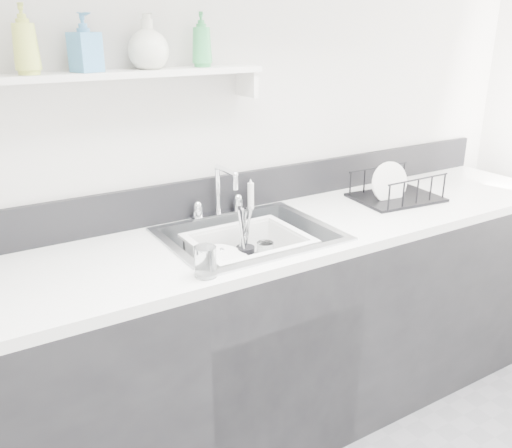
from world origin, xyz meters
TOP-DOWN VIEW (x-y plane):
  - room_shell at (0.00, 0.39)m, footprint 3.50×3.00m
  - counter_run at (0.00, 1.19)m, footprint 3.20×0.62m
  - backsplash at (0.00, 1.49)m, footprint 3.20×0.02m
  - sink at (0.00, 1.19)m, footprint 0.64×0.52m
  - faucet at (0.00, 1.44)m, footprint 0.26×0.18m
  - side_sprayer at (0.16, 1.44)m, footprint 0.03×0.03m
  - wall_shelf at (-0.35, 1.42)m, footprint 1.00×0.16m
  - wash_tub at (-0.01, 1.17)m, footprint 0.48×0.41m
  - plate_stack at (-0.12, 1.16)m, footprint 0.28×0.28m
  - utensil_cup at (-0.00, 1.22)m, footprint 0.07×0.07m
  - ladle at (-0.05, 1.19)m, footprint 0.28×0.29m
  - tumbler_in_tub at (0.08, 1.21)m, footprint 0.07×0.07m
  - tumbler_counter at (-0.31, 0.95)m, footprint 0.09×0.09m
  - dish_rack at (0.81, 1.23)m, footprint 0.41×0.32m
  - bowl_small at (0.10, 1.14)m, footprint 0.11×0.11m
  - soap_bottle_a at (-0.68, 1.40)m, footprint 0.08×0.08m
  - soap_bottle_b at (-0.49, 1.41)m, footprint 0.11×0.11m
  - soap_bottle_c at (-0.27, 1.42)m, footprint 0.16×0.16m
  - soap_bottle_d at (-0.07, 1.41)m, footprint 0.10×0.10m

SIDE VIEW (x-z plane):
  - counter_run at x=0.00m, z-range 0.00..0.92m
  - bowl_small at x=0.10m, z-range 0.77..0.80m
  - plate_stack at x=-0.12m, z-range 0.74..0.85m
  - ladle at x=-0.05m, z-range 0.77..0.85m
  - tumbler_in_tub at x=0.08m, z-range 0.77..0.86m
  - utensil_cup at x=0.00m, z-range 0.70..0.95m
  - sink at x=0.00m, z-range 0.73..0.93m
  - wash_tub at x=-0.01m, z-range 0.75..0.92m
  - tumbler_counter at x=-0.31m, z-range 0.92..1.02m
  - faucet at x=0.00m, z-range 0.87..1.09m
  - dish_rack at x=0.81m, z-range 0.92..1.05m
  - side_sprayer at x=0.16m, z-range 0.92..1.06m
  - backsplash at x=0.00m, z-range 0.92..1.08m
  - wall_shelf at x=-0.35m, z-range 1.45..1.57m
  - soap_bottle_c at x=-0.27m, z-range 1.53..1.72m
  - soap_bottle_b at x=-0.49m, z-range 1.53..1.72m
  - soap_bottle_d at x=-0.07m, z-range 1.53..1.72m
  - soap_bottle_a at x=-0.68m, z-range 1.53..1.74m
  - room_shell at x=0.00m, z-range 0.38..2.98m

